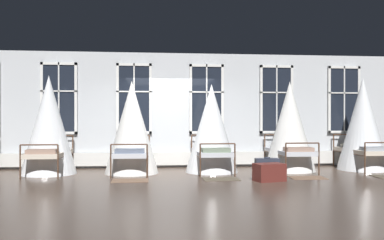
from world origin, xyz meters
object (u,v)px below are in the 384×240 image
cot_third (132,128)px  suitcase_dark (267,168)px  cot_sixth (363,125)px  travel_trunk (269,172)px  cot_fifth (290,127)px  cot_fourth (212,129)px  cot_second (49,126)px

cot_third → suitcase_dark: cot_third is taller
cot_sixth → travel_trunk: cot_sixth is taller
cot_fifth → suitcase_dark: size_ratio=4.20×
cot_third → cot_fifth: 4.12m
cot_fourth → cot_second: bearing=89.0°
cot_third → cot_sixth: bearing=-87.9°
cot_second → travel_trunk: cot_second is taller
cot_sixth → suitcase_dark: cot_sixth is taller
suitcase_dark → travel_trunk: size_ratio=0.88×
cot_second → cot_fourth: bearing=-90.6°
cot_second → cot_fifth: (6.16, 0.00, -0.05)m
cot_fifth → travel_trunk: cot_fifth is taller
cot_fourth → cot_sixth: cot_sixth is taller
suitcase_dark → cot_second: bearing=168.3°
cot_sixth → travel_trunk: (-3.08, -1.70, -1.01)m
cot_fourth → cot_fifth: (2.09, 0.04, 0.05)m
suitcase_dark → travel_trunk: suitcase_dark is taller
cot_third → cot_sixth: 6.15m
cot_third → cot_sixth: cot_sixth is taller
cot_third → travel_trunk: (3.07, -1.63, -0.93)m
cot_fifth → cot_third: bearing=90.9°
cot_third → cot_sixth: size_ratio=0.94×
cot_sixth → travel_trunk: size_ratio=3.86×
cot_second → cot_fourth: size_ratio=1.08×
cot_sixth → cot_second: bearing=91.2°
cot_second → suitcase_dark: bearing=-102.0°
cot_sixth → travel_trunk: bearing=120.1°
cot_second → suitcase_dark: 5.44m
cot_fifth → suitcase_dark: 1.71m
cot_second → suitcase_dark: (5.23, -1.11, -0.97)m
cot_sixth → suitcase_dark: (-2.95, -1.10, -0.98)m
cot_third → cot_fourth: size_ratio=1.03×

